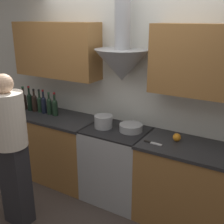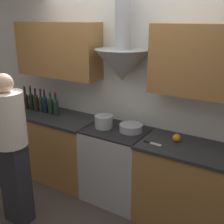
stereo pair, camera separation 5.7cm
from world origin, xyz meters
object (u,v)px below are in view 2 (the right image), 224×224
(wine_bottle_0, at_px, (26,100))
(wine_bottle_5, at_px, (50,105))
(mixing_bowl, at_px, (131,128))
(person_foreground_left, at_px, (11,145))
(stove_range, at_px, (116,164))
(wine_bottle_1, at_px, (31,100))
(wine_bottle_6, at_px, (56,106))
(wine_bottle_4, at_px, (45,104))
(wine_bottle_3, at_px, (41,103))
(orange_fruit, at_px, (177,138))
(stock_pot, at_px, (104,121))
(wine_bottle_2, at_px, (36,102))

(wine_bottle_0, height_order, wine_bottle_5, wine_bottle_0)
(mixing_bowl, relative_size, person_foreground_left, 0.16)
(stove_range, height_order, wine_bottle_1, wine_bottle_1)
(wine_bottle_0, relative_size, wine_bottle_5, 1.09)
(stove_range, height_order, wine_bottle_6, wine_bottle_6)
(wine_bottle_0, height_order, wine_bottle_4, wine_bottle_0)
(wine_bottle_3, bearing_deg, wine_bottle_1, -174.27)
(wine_bottle_1, xyz_separation_m, orange_fruit, (2.14, 0.05, -0.10))
(wine_bottle_5, height_order, mixing_bowl, wine_bottle_5)
(wine_bottle_3, xyz_separation_m, wine_bottle_4, (0.08, -0.01, 0.00))
(wine_bottle_1, relative_size, person_foreground_left, 0.21)
(mixing_bowl, bearing_deg, wine_bottle_5, -178.49)
(wine_bottle_4, relative_size, person_foreground_left, 0.20)
(stock_pot, bearing_deg, mixing_bowl, 11.75)
(stock_pot, distance_m, orange_fruit, 0.89)
(wine_bottle_0, relative_size, wine_bottle_3, 1.03)
(wine_bottle_2, xyz_separation_m, stock_pot, (1.17, -0.03, -0.06))
(person_foreground_left, bearing_deg, wine_bottle_4, 114.93)
(wine_bottle_0, xyz_separation_m, stock_pot, (1.37, -0.01, -0.05))
(wine_bottle_1, distance_m, wine_bottle_3, 0.18)
(person_foreground_left, bearing_deg, stove_range, 52.83)
(wine_bottle_2, bearing_deg, wine_bottle_5, 2.61)
(wine_bottle_4, distance_m, wine_bottle_6, 0.20)
(wine_bottle_3, bearing_deg, wine_bottle_0, -175.51)
(wine_bottle_4, relative_size, mixing_bowl, 1.22)
(wine_bottle_0, height_order, wine_bottle_6, wine_bottle_0)
(stove_range, xyz_separation_m, wine_bottle_5, (-1.07, 0.02, 0.59))
(wine_bottle_2, bearing_deg, mixing_bowl, 1.71)
(stove_range, distance_m, wine_bottle_2, 1.46)
(wine_bottle_3, distance_m, wine_bottle_5, 0.18)
(wine_bottle_5, relative_size, orange_fruit, 3.53)
(wine_bottle_3, relative_size, mixing_bowl, 1.20)
(wine_bottle_0, bearing_deg, wine_bottle_2, 3.22)
(stove_range, bearing_deg, person_foreground_left, -127.17)
(stove_range, height_order, stock_pot, stock_pot)
(orange_fruit, distance_m, person_foreground_left, 1.75)
(wine_bottle_2, xyz_separation_m, person_foreground_left, (0.62, -0.95, -0.14))
(wine_bottle_0, bearing_deg, mixing_bowl, 1.89)
(wine_bottle_5, xyz_separation_m, stock_pot, (0.90, -0.04, -0.05))
(stove_range, height_order, mixing_bowl, mixing_bowl)
(wine_bottle_6, xyz_separation_m, mixing_bowl, (1.13, 0.03, -0.08))
(wine_bottle_0, bearing_deg, wine_bottle_6, 2.12)
(wine_bottle_1, distance_m, orange_fruit, 2.15)
(wine_bottle_3, bearing_deg, orange_fruit, 0.98)
(wine_bottle_1, bearing_deg, stock_pot, -0.86)
(wine_bottle_4, height_order, mixing_bowl, wine_bottle_4)
(stove_range, distance_m, orange_fruit, 0.89)
(wine_bottle_1, height_order, mixing_bowl, wine_bottle_1)
(wine_bottle_5, relative_size, mixing_bowl, 1.13)
(stock_pot, xyz_separation_m, orange_fruit, (0.89, 0.07, -0.03))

